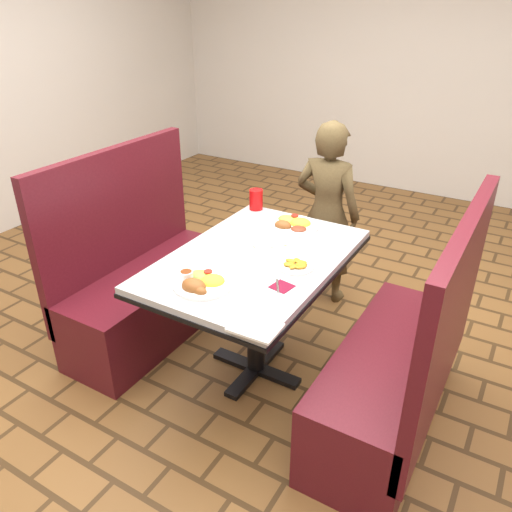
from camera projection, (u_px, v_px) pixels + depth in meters
name	position (u px, v px, depth m)	size (l,w,h in m)	color
room	(256.00, 3.00, 2.03)	(7.00, 7.04, 2.82)	brown
dining_table	(256.00, 272.00, 2.61)	(0.81, 1.21, 0.75)	silver
booth_bench_left	(146.00, 286.00, 3.12)	(0.47, 1.20, 1.17)	#57131D
booth_bench_right	(399.00, 372.00, 2.40)	(0.47, 1.20, 1.17)	#57131D
diner_person	(327.00, 214.00, 3.37)	(0.46, 0.30, 1.26)	brown
near_dinner_plate	(201.00, 280.00, 2.28)	(0.27, 0.27, 0.08)	white
far_dinner_plate	(293.00, 223.00, 2.88)	(0.30, 0.30, 0.08)	white
plantain_plate	(295.00, 265.00, 2.45)	(0.18, 0.18, 0.03)	white
maroon_napkin	(282.00, 287.00, 2.29)	(0.09, 0.09, 0.00)	maroon
spoon_utensil	(278.00, 286.00, 2.29)	(0.01, 0.12, 0.00)	silver
red_tumbler	(256.00, 200.00, 3.10)	(0.08, 0.08, 0.13)	red
paper_napkin	(255.00, 327.00, 2.00)	(0.20, 0.15, 0.01)	white
knife_utensil	(205.00, 285.00, 2.28)	(0.01, 0.16, 0.00)	silver
fork_utensil	(208.00, 280.00, 2.33)	(0.01, 0.16, 0.00)	silver
lettuce_shreds	(268.00, 253.00, 2.59)	(0.28, 0.32, 0.00)	#8AAF46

